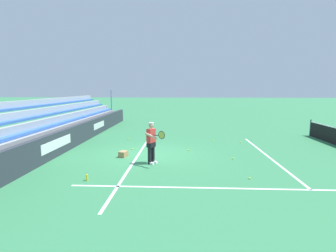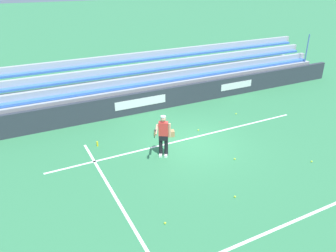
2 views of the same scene
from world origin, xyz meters
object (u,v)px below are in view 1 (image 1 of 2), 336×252
(tennis_player, at_px, (152,142))
(tennis_ball_stray_back, at_px, (132,149))
(ball_box_cardboard, at_px, (123,154))
(tennis_ball_far_right, at_px, (213,141))
(tennis_ball_by_box, at_px, (233,158))
(water_bottle, at_px, (87,178))
(tennis_ball_far_left, at_px, (241,142))
(tennis_ball_toward_net, at_px, (250,178))
(tennis_ball_midcourt, at_px, (188,150))
(tennis_ball_near_player, at_px, (128,139))

(tennis_player, distance_m, tennis_ball_stray_back, 2.90)
(tennis_player, height_order, ball_box_cardboard, tennis_player)
(tennis_ball_stray_back, relative_size, tennis_ball_far_right, 1.00)
(tennis_ball_by_box, bearing_deg, water_bottle, -61.11)
(tennis_ball_far_left, distance_m, tennis_ball_far_right, 1.60)
(tennis_ball_toward_net, height_order, tennis_ball_far_left, same)
(tennis_ball_midcourt, bearing_deg, tennis_ball_far_left, 125.12)
(tennis_ball_far_right, height_order, tennis_ball_near_player, same)
(ball_box_cardboard, xyz_separation_m, tennis_ball_near_player, (-4.19, -0.62, -0.10))
(tennis_ball_stray_back, bearing_deg, tennis_ball_far_right, 119.08)
(tennis_player, relative_size, water_bottle, 7.80)
(tennis_ball_near_player, height_order, water_bottle, water_bottle)
(ball_box_cardboard, distance_m, water_bottle, 3.20)
(tennis_player, relative_size, tennis_ball_midcourt, 25.98)
(tennis_ball_toward_net, relative_size, tennis_ball_stray_back, 1.00)
(tennis_ball_near_player, distance_m, water_bottle, 7.35)
(tennis_ball_toward_net, height_order, tennis_ball_stray_back, same)
(ball_box_cardboard, xyz_separation_m, tennis_ball_far_right, (-3.85, 4.51, -0.10))
(tennis_player, bearing_deg, tennis_ball_stray_back, -152.41)
(ball_box_cardboard, height_order, tennis_ball_far_left, ball_box_cardboard)
(tennis_ball_toward_net, relative_size, water_bottle, 0.30)
(ball_box_cardboard, bearing_deg, tennis_ball_midcourt, 113.76)
(tennis_ball_far_right, bearing_deg, ball_box_cardboard, -49.46)
(tennis_ball_stray_back, xyz_separation_m, tennis_ball_near_player, (-2.77, -0.76, 0.00))
(tennis_ball_far_left, bearing_deg, tennis_ball_by_box, -17.49)
(tennis_ball_far_left, bearing_deg, ball_box_cardboard, -60.18)
(ball_box_cardboard, relative_size, tennis_ball_toward_net, 6.06)
(tennis_ball_far_left, bearing_deg, tennis_ball_far_right, -103.89)
(tennis_ball_far_right, distance_m, tennis_ball_midcourt, 2.95)
(tennis_player, distance_m, tennis_ball_far_left, 6.52)
(tennis_ball_far_right, bearing_deg, tennis_ball_midcourt, -30.77)
(tennis_ball_near_player, bearing_deg, tennis_player, 21.38)
(tennis_ball_toward_net, bearing_deg, tennis_ball_far_right, -175.85)
(tennis_player, bearing_deg, tennis_ball_by_box, 104.09)
(tennis_ball_toward_net, xyz_separation_m, tennis_ball_far_right, (-6.59, -0.48, 0.00))
(tennis_player, relative_size, tennis_ball_by_box, 25.98)
(water_bottle, bearing_deg, tennis_ball_toward_net, 94.38)
(tennis_ball_by_box, distance_m, tennis_ball_near_player, 7.04)
(tennis_player, xyz_separation_m, tennis_ball_far_right, (-4.88, 3.09, -0.86))
(tennis_ball_toward_net, distance_m, water_bottle, 5.54)
(ball_box_cardboard, relative_size, tennis_ball_stray_back, 6.06)
(tennis_ball_stray_back, distance_m, tennis_ball_far_right, 5.00)
(water_bottle, bearing_deg, tennis_ball_near_player, -179.33)
(tennis_ball_midcourt, bearing_deg, tennis_ball_toward_net, 26.09)
(ball_box_cardboard, xyz_separation_m, tennis_ball_toward_net, (2.74, 4.98, -0.10))
(water_bottle, bearing_deg, tennis_ball_far_left, 135.15)
(tennis_ball_toward_net, bearing_deg, tennis_ball_by_box, -178.48)
(tennis_ball_toward_net, relative_size, tennis_ball_near_player, 1.00)
(ball_box_cardboard, height_order, tennis_ball_by_box, ball_box_cardboard)
(ball_box_cardboard, relative_size, tennis_ball_far_right, 6.06)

